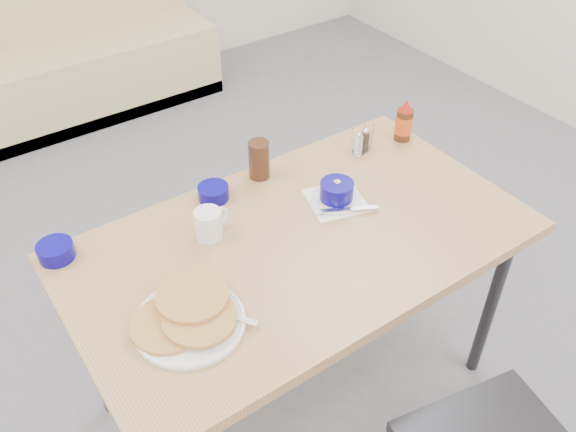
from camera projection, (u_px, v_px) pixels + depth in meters
booth_bench at (56, 60)px, 3.71m from camera, size 1.90×0.56×1.22m
dining_table at (299, 253)px, 1.89m from camera, size 1.40×0.80×0.76m
pancake_plate at (188, 317)px, 1.58m from camera, size 0.30×0.29×0.05m
coffee_mug at (209, 223)px, 1.83m from camera, size 0.12×0.08×0.09m
grits_setting at (337, 194)px, 1.97m from camera, size 0.22×0.23×0.08m
creamer_bowl at (56, 251)px, 1.77m from camera, size 0.11×0.11×0.05m
butter_bowl at (213, 193)px, 1.98m from camera, size 0.10×0.10×0.05m
amber_tumbler at (259, 160)px, 2.05m from camera, size 0.09×0.09×0.13m
condiment_caddy at (362, 142)px, 2.19m from camera, size 0.09×0.07×0.10m
syrup_bottle at (404, 123)px, 2.23m from camera, size 0.06×0.06×0.16m
sugar_wrapper at (173, 288)px, 1.69m from camera, size 0.04×0.02×0.00m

